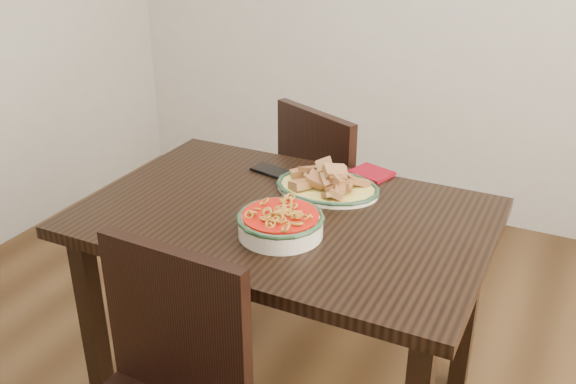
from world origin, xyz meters
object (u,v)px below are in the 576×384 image
at_px(chair_far, 333,196).
at_px(smartphone, 271,171).
at_px(fish_plate, 328,178).
at_px(dining_table, 285,238).
at_px(noodle_bowl, 281,221).

distance_m(chair_far, smartphone, 0.48).
bearing_deg(fish_plate, smartphone, 167.45).
distance_m(dining_table, chair_far, 0.68).
height_order(noodle_bowl, smartphone, noodle_bowl).
height_order(dining_table, chair_far, chair_far).
xyz_separation_m(fish_plate, noodle_bowl, (-0.00, -0.34, -0.00)).
distance_m(dining_table, smartphone, 0.33).
relative_size(chair_far, smartphone, 6.66).
bearing_deg(smartphone, noodle_bowl, -46.42).
distance_m(noodle_bowl, smartphone, 0.46).
bearing_deg(noodle_bowl, smartphone, 121.33).
bearing_deg(chair_far, smartphone, 103.41).
height_order(dining_table, noodle_bowl, noodle_bowl).
distance_m(chair_far, noodle_bowl, 0.86).
height_order(dining_table, fish_plate, fish_plate).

